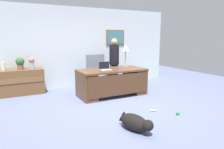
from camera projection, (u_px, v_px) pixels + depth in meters
name	position (u px, v px, depth m)	size (l,w,h in m)	color
ground_plane	(116.00, 106.00, 5.17)	(12.00, 12.00, 0.00)	slate
back_wall	(81.00, 47.00, 7.19)	(7.00, 0.16, 2.70)	silver
desk	(112.00, 81.00, 6.04)	(1.96, 0.93, 0.78)	brown
credenza	(20.00, 82.00, 6.13)	(1.33, 0.50, 0.76)	brown
armchair	(98.00, 74.00, 6.75)	(0.60, 0.59, 1.14)	slate
person_standing	(114.00, 63.00, 6.90)	(0.32, 0.32, 1.66)	#262323
dog_lying	(136.00, 123.00, 3.78)	(0.45, 0.78, 0.30)	black
laptop	(105.00, 68.00, 5.88)	(0.32, 0.22, 0.22)	#B2B5BA
desk_lamp	(125.00, 49.00, 6.28)	(0.22, 0.22, 0.68)	#9E8447
vase_with_flowers	(32.00, 62.00, 6.20)	(0.17, 0.17, 0.35)	#A0B4B3
vase_empty	(3.00, 66.00, 5.86)	(0.10, 0.10, 0.26)	silver
potted_plant	(20.00, 63.00, 6.05)	(0.24, 0.24, 0.36)	brown
dog_toy_ball	(178.00, 113.00, 4.57)	(0.08, 0.08, 0.08)	green
dog_toy_bone	(153.00, 110.00, 4.79)	(0.16, 0.05, 0.05)	beige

